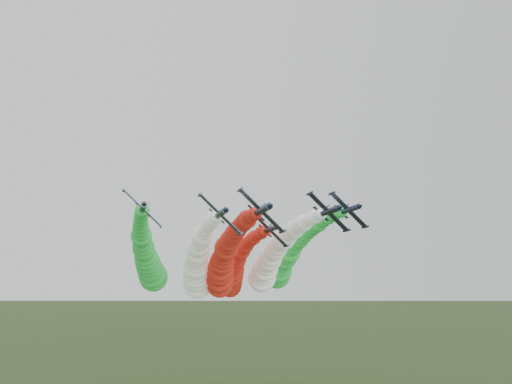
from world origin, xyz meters
TOP-DOWN VIEW (x-y plane):
  - jet_lead at (-1.02, 45.02)m, footprint 14.68×79.91m
  - jet_inner_left at (-6.26, 53.28)m, footprint 15.24×80.47m
  - jet_inner_right at (13.50, 51.59)m, footprint 14.55×79.78m
  - jet_outer_left at (-18.80, 64.22)m, footprint 15.28×80.50m
  - jet_outer_right at (21.19, 60.16)m, footprint 15.14×80.37m
  - jet_trail at (6.89, 67.31)m, footprint 14.54×79.77m

SIDE VIEW (x-z plane):
  - jet_trail at x=6.89m, z-range 27.91..47.05m
  - jet_inner_left at x=-6.26m, z-range 28.26..48.09m
  - jet_lead at x=-1.02m, z-range 28.65..47.93m
  - jet_inner_right at x=13.50m, z-range 30.00..49.14m
  - jet_outer_left at x=-18.80m, z-range 30.01..49.88m
  - jet_outer_right at x=21.19m, z-range 30.98..50.71m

